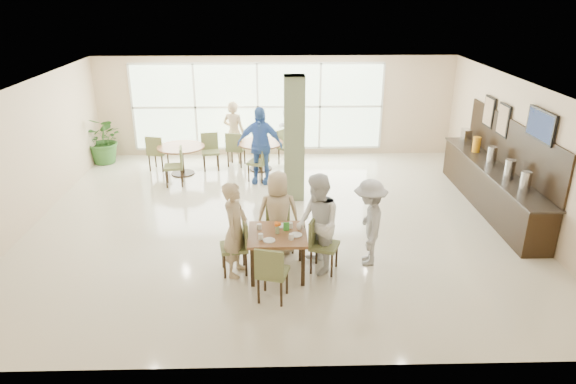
{
  "coord_description": "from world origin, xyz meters",
  "views": [
    {
      "loc": [
        -0.03,
        -9.79,
        4.57
      ],
      "look_at": [
        0.2,
        -1.2,
        1.1
      ],
      "focal_mm": 32.0,
      "sensor_mm": 36.0,
      "label": 1
    }
  ],
  "objects_px": {
    "main_table": "(277,238)",
    "potted_plant": "(104,140)",
    "teen_left": "(235,229)",
    "adult_b": "(293,135)",
    "adult_a": "(260,145)",
    "teen_far": "(278,213)",
    "adult_standing": "(234,132)",
    "teen_right": "(318,224)",
    "buffet_counter": "(492,184)",
    "teen_standing": "(369,222)",
    "round_table_left": "(181,152)",
    "round_table_right": "(260,148)"
  },
  "relations": [
    {
      "from": "teen_right",
      "to": "adult_a",
      "type": "distance_m",
      "value": 4.43
    },
    {
      "from": "adult_a",
      "to": "teen_far",
      "type": "bearing_deg",
      "value": -74.01
    },
    {
      "from": "main_table",
      "to": "adult_b",
      "type": "bearing_deg",
      "value": 85.32
    },
    {
      "from": "buffet_counter",
      "to": "adult_b",
      "type": "distance_m",
      "value": 5.07
    },
    {
      "from": "main_table",
      "to": "teen_left",
      "type": "distance_m",
      "value": 0.71
    },
    {
      "from": "buffet_counter",
      "to": "adult_b",
      "type": "height_order",
      "value": "buffet_counter"
    },
    {
      "from": "teen_right",
      "to": "round_table_right",
      "type": "bearing_deg",
      "value": 178.13
    },
    {
      "from": "round_table_right",
      "to": "teen_left",
      "type": "bearing_deg",
      "value": -93.01
    },
    {
      "from": "teen_far",
      "to": "round_table_left",
      "type": "bearing_deg",
      "value": -62.74
    },
    {
      "from": "potted_plant",
      "to": "teen_far",
      "type": "relative_size",
      "value": 0.85
    },
    {
      "from": "main_table",
      "to": "potted_plant",
      "type": "distance_m",
      "value": 7.61
    },
    {
      "from": "teen_far",
      "to": "teen_right",
      "type": "height_order",
      "value": "teen_right"
    },
    {
      "from": "teen_right",
      "to": "adult_b",
      "type": "xyz_separation_m",
      "value": [
        -0.23,
        5.3,
        0.06
      ]
    },
    {
      "from": "round_table_right",
      "to": "buffet_counter",
      "type": "height_order",
      "value": "buffet_counter"
    },
    {
      "from": "main_table",
      "to": "teen_left",
      "type": "height_order",
      "value": "teen_left"
    },
    {
      "from": "buffet_counter",
      "to": "potted_plant",
      "type": "relative_size",
      "value": 3.55
    },
    {
      "from": "round_table_right",
      "to": "buffet_counter",
      "type": "xyz_separation_m",
      "value": [
        5.11,
        -2.68,
        -0.04
      ]
    },
    {
      "from": "teen_left",
      "to": "adult_b",
      "type": "bearing_deg",
      "value": 4.0
    },
    {
      "from": "teen_far",
      "to": "teen_standing",
      "type": "height_order",
      "value": "teen_far"
    },
    {
      "from": "main_table",
      "to": "teen_right",
      "type": "distance_m",
      "value": 0.71
    },
    {
      "from": "potted_plant",
      "to": "teen_far",
      "type": "distance_m",
      "value": 7.06
    },
    {
      "from": "teen_far",
      "to": "teen_right",
      "type": "relative_size",
      "value": 0.9
    },
    {
      "from": "round_table_left",
      "to": "round_table_right",
      "type": "height_order",
      "value": "same"
    },
    {
      "from": "teen_far",
      "to": "teen_right",
      "type": "xyz_separation_m",
      "value": [
        0.66,
        -0.64,
        0.09
      ]
    },
    {
      "from": "main_table",
      "to": "adult_standing",
      "type": "relative_size",
      "value": 0.57
    },
    {
      "from": "round_table_right",
      "to": "teen_far",
      "type": "bearing_deg",
      "value": -84.64
    },
    {
      "from": "potted_plant",
      "to": "adult_a",
      "type": "bearing_deg",
      "value": -20.63
    },
    {
      "from": "round_table_right",
      "to": "adult_standing",
      "type": "distance_m",
      "value": 0.99
    },
    {
      "from": "main_table",
      "to": "teen_far",
      "type": "bearing_deg",
      "value": 88.51
    },
    {
      "from": "adult_b",
      "to": "teen_standing",
      "type": "bearing_deg",
      "value": 6.24
    },
    {
      "from": "buffet_counter",
      "to": "teen_left",
      "type": "distance_m",
      "value": 6.02
    },
    {
      "from": "teen_far",
      "to": "adult_b",
      "type": "relative_size",
      "value": 0.84
    },
    {
      "from": "main_table",
      "to": "teen_far",
      "type": "distance_m",
      "value": 0.74
    },
    {
      "from": "round_table_right",
      "to": "teen_right",
      "type": "relative_size",
      "value": 0.7
    },
    {
      "from": "adult_standing",
      "to": "round_table_left",
      "type": "bearing_deg",
      "value": 57.36
    },
    {
      "from": "main_table",
      "to": "buffet_counter",
      "type": "distance_m",
      "value": 5.41
    },
    {
      "from": "main_table",
      "to": "adult_standing",
      "type": "xyz_separation_m",
      "value": [
        -1.14,
        5.97,
        0.2
      ]
    },
    {
      "from": "potted_plant",
      "to": "teen_far",
      "type": "xyz_separation_m",
      "value": [
        4.7,
        -5.27,
        0.12
      ]
    },
    {
      "from": "main_table",
      "to": "potted_plant",
      "type": "relative_size",
      "value": 0.73
    },
    {
      "from": "round_table_right",
      "to": "adult_b",
      "type": "relative_size",
      "value": 0.65
    },
    {
      "from": "adult_standing",
      "to": "teen_right",
      "type": "bearing_deg",
      "value": 128.76
    },
    {
      "from": "buffet_counter",
      "to": "teen_standing",
      "type": "relative_size",
      "value": 3.02
    },
    {
      "from": "adult_a",
      "to": "round_table_right",
      "type": "bearing_deg",
      "value": 100.41
    },
    {
      "from": "round_table_left",
      "to": "teen_right",
      "type": "xyz_separation_m",
      "value": [
        3.11,
        -4.95,
        0.27
      ]
    },
    {
      "from": "round_table_right",
      "to": "teen_far",
      "type": "distance_m",
      "value": 4.64
    },
    {
      "from": "adult_a",
      "to": "potted_plant",
      "type": "bearing_deg",
      "value": 168.84
    },
    {
      "from": "teen_standing",
      "to": "teen_left",
      "type": "bearing_deg",
      "value": -76.55
    },
    {
      "from": "teen_standing",
      "to": "adult_a",
      "type": "bearing_deg",
      "value": -148.22
    },
    {
      "from": "round_table_left",
      "to": "adult_b",
      "type": "distance_m",
      "value": 2.92
    },
    {
      "from": "main_table",
      "to": "potted_plant",
      "type": "height_order",
      "value": "potted_plant"
    }
  ]
}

